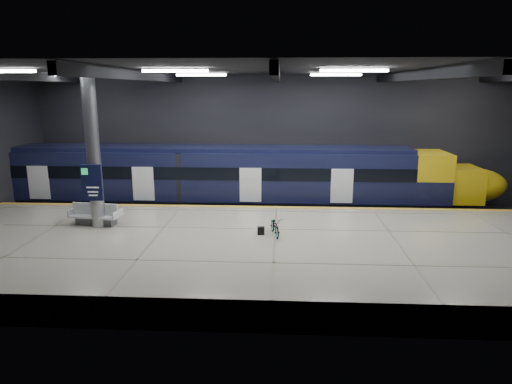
{
  "coord_description": "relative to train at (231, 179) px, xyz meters",
  "views": [
    {
      "loc": [
        0.21,
        -20.41,
        7.24
      ],
      "look_at": [
        -0.99,
        1.5,
        2.2
      ],
      "focal_mm": 32.0,
      "sensor_mm": 36.0,
      "label": 1
    }
  ],
  "objects": [
    {
      "name": "bench",
      "position": [
        -5.58,
        -6.26,
        -0.61
      ],
      "size": [
        2.38,
        1.24,
        1.0
      ],
      "rotation": [
        0.0,
        0.0,
        -0.14
      ],
      "color": "#595B60",
      "rests_on": "platform"
    },
    {
      "name": "room_shell",
      "position": [
        2.64,
        -5.49,
        3.66
      ],
      "size": [
        30.1,
        16.1,
        8.05
      ],
      "color": "black",
      "rests_on": "ground"
    },
    {
      "name": "platform",
      "position": [
        2.64,
        -8.0,
        -1.51
      ],
      "size": [
        30.0,
        11.0,
        1.1
      ],
      "primitive_type": "cube",
      "color": "#B6AF9A",
      "rests_on": "ground"
    },
    {
      "name": "rails",
      "position": [
        2.64,
        0.0,
        -1.98
      ],
      "size": [
        30.0,
        1.52,
        0.16
      ],
      "color": "gray",
      "rests_on": "ground"
    },
    {
      "name": "safety_strip",
      "position": [
        2.64,
        -2.75,
        -0.95
      ],
      "size": [
        30.0,
        0.4,
        0.01
      ],
      "primitive_type": "cube",
      "color": "gold",
      "rests_on": "platform"
    },
    {
      "name": "train",
      "position": [
        0.0,
        0.0,
        0.0
      ],
      "size": [
        29.4,
        2.84,
        3.79
      ],
      "color": "black",
      "rests_on": "ground"
    },
    {
      "name": "info_column",
      "position": [
        -5.36,
        -6.52,
        2.4
      ],
      "size": [
        0.9,
        0.78,
        6.9
      ],
      "color": "#9EA0A5",
      "rests_on": "platform"
    },
    {
      "name": "bicycle",
      "position": [
        2.65,
        -7.34,
        -0.56
      ],
      "size": [
        0.84,
        1.6,
        0.8
      ],
      "primitive_type": "imported",
      "rotation": [
        0.0,
        0.0,
        0.21
      ],
      "color": "#99999E",
      "rests_on": "platform"
    },
    {
      "name": "pannier_bag",
      "position": [
        2.05,
        -7.34,
        -0.78
      ],
      "size": [
        0.31,
        0.2,
        0.35
      ],
      "primitive_type": "cube",
      "rotation": [
        0.0,
        0.0,
        0.08
      ],
      "color": "black",
      "rests_on": "platform"
    },
    {
      "name": "ground",
      "position": [
        2.64,
        -5.5,
        -2.06
      ],
      "size": [
        30.0,
        30.0,
        0.0
      ],
      "primitive_type": "plane",
      "color": "black",
      "rests_on": "ground"
    }
  ]
}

